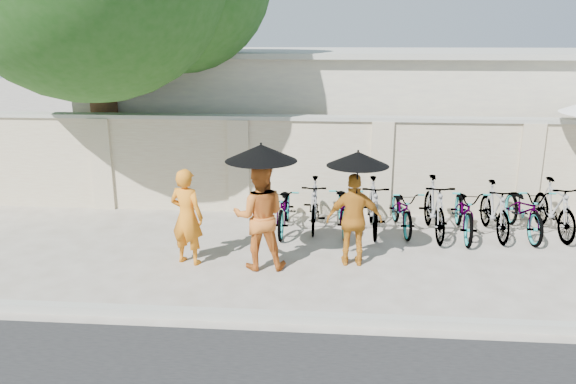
{
  "coord_description": "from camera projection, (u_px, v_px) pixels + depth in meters",
  "views": [
    {
      "loc": [
        0.99,
        -8.46,
        3.71
      ],
      "look_at": [
        0.23,
        0.8,
        1.1
      ],
      "focal_mm": 35.0,
      "sensor_mm": 36.0,
      "label": 1
    }
  ],
  "objects": [
    {
      "name": "bike_8",
      "position": [
        524.0,
        210.0,
        10.67
      ],
      "size": [
        0.75,
        1.92,
        0.99
      ],
      "primitive_type": "imported",
      "rotation": [
        0.0,
        0.0,
        0.05
      ],
      "color": "#9596A1",
      "rests_on": "ground"
    },
    {
      "name": "bike_3",
      "position": [
        373.0,
        206.0,
        10.79
      ],
      "size": [
        0.5,
        1.74,
        1.05
      ],
      "primitive_type": "imported",
      "rotation": [
        0.0,
        0.0,
        0.01
      ],
      "color": "#9596A1",
      "rests_on": "ground"
    },
    {
      "name": "monk_center",
      "position": [
        259.0,
        216.0,
        9.05
      ],
      "size": [
        0.92,
        0.75,
        1.77
      ],
      "primitive_type": "imported",
      "rotation": [
        0.0,
        0.0,
        3.24
      ],
      "color": "#C76522",
      "rests_on": "ground"
    },
    {
      "name": "bike_1",
      "position": [
        314.0,
        204.0,
        11.04
      ],
      "size": [
        0.47,
        1.65,
        0.99
      ],
      "primitive_type": "imported",
      "rotation": [
        0.0,
        0.0,
        -0.0
      ],
      "color": "#9596A1",
      "rests_on": "ground"
    },
    {
      "name": "compound_wall",
      "position": [
        333.0,
        167.0,
        11.92
      ],
      "size": [
        20.0,
        0.3,
        2.0
      ],
      "primitive_type": "cube",
      "color": "beige",
      "rests_on": "ground"
    },
    {
      "name": "parasol_right",
      "position": [
        358.0,
        159.0,
        8.84
      ],
      "size": [
        1.0,
        1.0,
        1.06
      ],
      "color": "black",
      "rests_on": "ground"
    },
    {
      "name": "kerb",
      "position": [
        256.0,
        316.0,
        7.55
      ],
      "size": [
        40.0,
        0.16,
        0.12
      ],
      "primitive_type": "cube",
      "color": "#A3A497",
      "rests_on": "ground"
    },
    {
      "name": "monk_right",
      "position": [
        354.0,
        220.0,
        9.2
      ],
      "size": [
        0.93,
        0.41,
        1.56
      ],
      "primitive_type": "imported",
      "rotation": [
        0.0,
        0.0,
        3.17
      ],
      "color": "#C4781D",
      "rests_on": "ground"
    },
    {
      "name": "bike_6",
      "position": [
        465.0,
        211.0,
        10.61
      ],
      "size": [
        0.77,
        1.93,
        0.99
      ],
      "primitive_type": "imported",
      "rotation": [
        0.0,
        0.0,
        -0.06
      ],
      "color": "#9596A1",
      "rests_on": "ground"
    },
    {
      "name": "ground",
      "position": [
        270.0,
        269.0,
        9.2
      ],
      "size": [
        80.0,
        80.0,
        0.0
      ],
      "primitive_type": "plane",
      "color": "#B3AB9C"
    },
    {
      "name": "bike_5",
      "position": [
        434.0,
        207.0,
        10.63
      ],
      "size": [
        0.58,
        1.86,
        1.11
      ],
      "primitive_type": "imported",
      "rotation": [
        0.0,
        0.0,
        0.03
      ],
      "color": "#9596A1",
      "rests_on": "ground"
    },
    {
      "name": "monk_left",
      "position": [
        187.0,
        217.0,
        9.26
      ],
      "size": [
        0.69,
        0.56,
        1.63
      ],
      "primitive_type": "imported",
      "rotation": [
        0.0,
        0.0,
        2.82
      ],
      "color": "orange",
      "rests_on": "ground"
    },
    {
      "name": "bike_9",
      "position": [
        554.0,
        208.0,
        10.68
      ],
      "size": [
        0.65,
        1.79,
        1.06
      ],
      "primitive_type": "imported",
      "rotation": [
        0.0,
        0.0,
        0.09
      ],
      "color": "#9596A1",
      "rests_on": "ground"
    },
    {
      "name": "bike_0",
      "position": [
        285.0,
        208.0,
        10.91
      ],
      "size": [
        0.64,
        1.78,
        0.93
      ],
      "primitive_type": "imported",
      "rotation": [
        0.0,
        0.0,
        -0.01
      ],
      "color": "#9596A1",
      "rests_on": "ground"
    },
    {
      "name": "bike_2",
      "position": [
        343.0,
        207.0,
        10.94
      ],
      "size": [
        0.74,
        1.84,
        0.95
      ],
      "primitive_type": "imported",
      "rotation": [
        0.0,
        0.0,
        0.06
      ],
      "color": "#9596A1",
      "rests_on": "ground"
    },
    {
      "name": "building_behind",
      "position": [
        371.0,
        115.0,
        15.33
      ],
      "size": [
        14.0,
        6.0,
        3.2
      ],
      "primitive_type": "cube",
      "color": "beige",
      "rests_on": "ground"
    },
    {
      "name": "bike_7",
      "position": [
        495.0,
        210.0,
        10.64
      ],
      "size": [
        0.56,
        1.71,
        1.02
      ],
      "primitive_type": "imported",
      "rotation": [
        0.0,
        0.0,
        0.05
      ],
      "color": "#9596A1",
      "rests_on": "ground"
    },
    {
      "name": "bike_4",
      "position": [
        402.0,
        209.0,
        10.9
      ],
      "size": [
        0.75,
        1.72,
        0.88
      ],
      "primitive_type": "imported",
      "rotation": [
        0.0,
        0.0,
        0.1
      ],
      "color": "#9596A1",
      "rests_on": "ground"
    },
    {
      "name": "parasol_center",
      "position": [
        261.0,
        153.0,
        8.68
      ],
      "size": [
        1.13,
        1.13,
        1.07
      ],
      "color": "black",
      "rests_on": "ground"
    }
  ]
}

